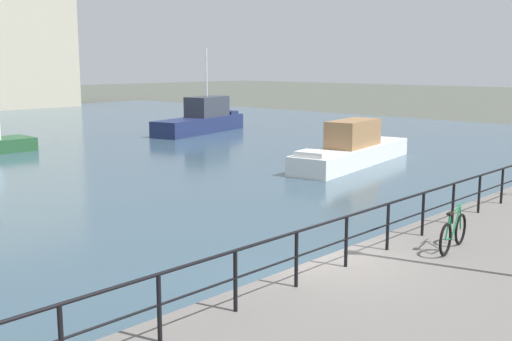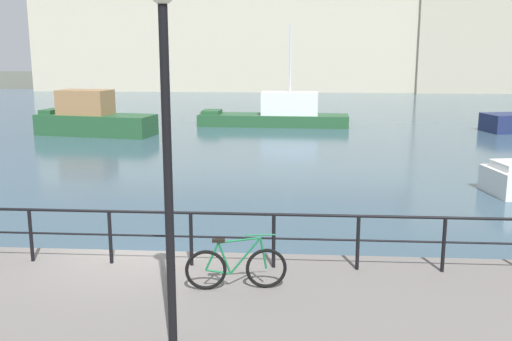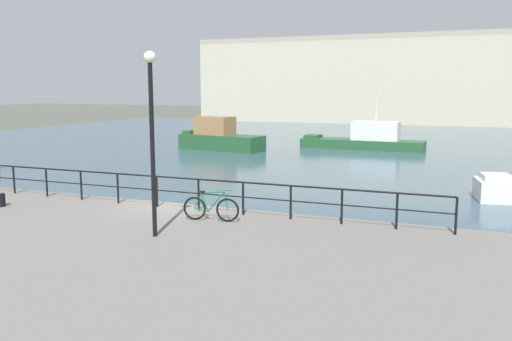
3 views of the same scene
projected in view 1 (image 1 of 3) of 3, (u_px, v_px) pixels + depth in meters
ground_plane at (323, 290)px, 13.48m from camera, size 240.00×240.00×0.00m
moored_cabin_cruiser at (202, 119)px, 44.18m from camera, size 8.89×4.09×5.95m
moored_harbor_tender at (352, 149)px, 30.08m from camera, size 9.73×3.53×2.17m
quay_railing at (323, 240)px, 11.96m from camera, size 20.70×0.07×1.08m
parked_bicycle at (453, 233)px, 13.71m from camera, size 1.76×0.31×0.98m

